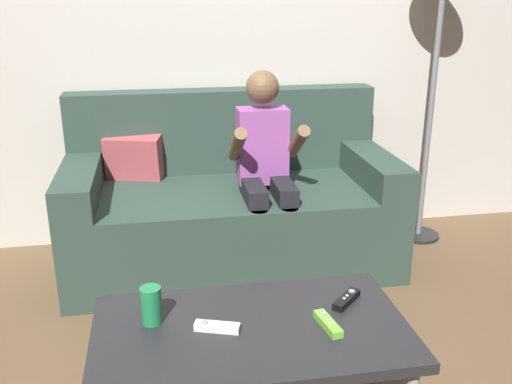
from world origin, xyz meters
The scene contains 9 objects.
ground_plane centered at (0.00, 0.00, 0.00)m, with size 8.30×8.30×0.00m, color brown.
wall_back centered at (0.00, 1.47, 1.25)m, with size 4.15×0.05×2.50m, color beige.
couch centered at (-0.01, 1.07, 0.31)m, with size 1.67×0.80×0.88m.
person_seated_on_couch centered at (0.15, 0.89, 0.58)m, with size 0.35×0.43×1.03m.
coffee_table centered at (-0.11, -0.22, 0.36)m, with size 0.98×0.55×0.40m.
game_remote_lime_near_edge centered at (0.12, -0.26, 0.41)m, with size 0.06×0.14×0.03m.
game_remote_white_center centered at (-0.22, -0.22, 0.41)m, with size 0.14×0.08×0.03m.
game_remote_black_far_corner centered at (0.22, -0.13, 0.41)m, with size 0.12×0.12×0.03m.
soda_can centered at (-0.42, -0.14, 0.46)m, with size 0.07×0.07×0.12m, color #1E7F47.
Camera 1 is at (-0.37, -1.73, 1.39)m, focal length 40.05 mm.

